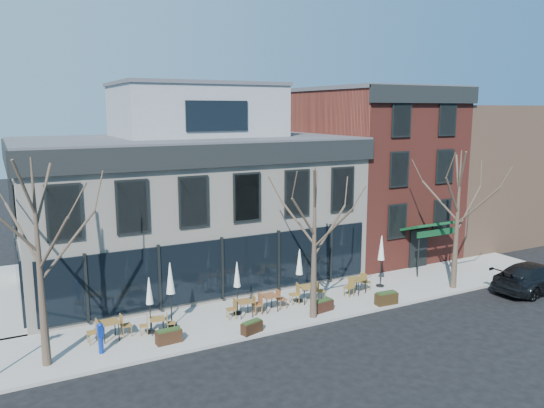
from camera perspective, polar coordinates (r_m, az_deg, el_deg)
name	(u,v)px	position (r m, az deg, el deg)	size (l,w,h in m)	color
ground	(222,304)	(27.49, -5.38, -10.65)	(120.00, 120.00, 0.00)	black
sidewalk_front	(299,305)	(27.00, 2.90, -10.84)	(33.50, 4.70, 0.15)	gray
corner_building	(188,198)	(30.90, -8.98, 0.68)	(18.39, 10.39, 11.10)	beige
red_brick_building	(370,170)	(36.86, 10.45, 3.59)	(8.20, 11.78, 11.18)	maroon
bg_building	(463,170)	(44.46, 19.83, 3.42)	(12.00, 12.00, 10.00)	#8C664C
tree_corner	(39,261)	(21.38, -23.74, -5.61)	(3.93, 3.98, 7.92)	#382B21
tree_mid	(314,241)	(24.34, 4.59, -4.03)	(3.50, 3.55, 7.04)	#382B21
tree_right	(458,218)	(29.97, 19.33, -1.44)	(3.72, 3.77, 7.48)	#382B21
parked_sedan	(535,277)	(32.28, 26.41, -7.05)	(2.19, 5.40, 1.57)	black
call_box	(100,337)	(22.71, -17.97, -13.43)	(0.26, 0.26, 1.31)	#0B2A94
cafe_set_0	(110,328)	(23.90, -17.07, -12.65)	(1.90, 0.80, 0.99)	brown
cafe_set_1	(157,324)	(24.07, -12.23, -12.48)	(1.60, 0.74, 0.82)	brown
cafe_set_2	(244,307)	(25.31, -2.98, -10.96)	(1.79, 0.75, 0.93)	brown
cafe_set_3	(269,301)	(25.90, -0.29, -10.40)	(1.85, 0.76, 0.97)	brown
cafe_set_4	(307,292)	(27.07, 3.84, -9.44)	(1.97, 0.86, 1.02)	brown
cafe_set_5	(357,284)	(28.59, 9.18, -8.51)	(1.93, 0.94, 0.99)	brown
umbrella_0	(149,294)	(23.69, -13.05, -9.39)	(0.40, 0.40, 2.51)	black
umbrella_1	(170,282)	(24.01, -10.88, -8.23)	(0.48, 0.48, 2.97)	black
umbrella_2	(237,277)	(25.21, -3.78, -7.88)	(0.41, 0.41, 2.55)	black
umbrella_3	(299,265)	(26.67, 2.97, -6.55)	(0.44, 0.44, 2.74)	black
umbrella_4	(381,251)	(29.49, 11.67, -4.94)	(0.46, 0.46, 2.86)	black
planter_0	(169,336)	(23.10, -11.04, -13.77)	(1.09, 0.48, 0.60)	#311C10
planter_1	(252,327)	(23.63, -2.19, -13.08)	(1.05, 0.65, 0.55)	black
planter_2	(323,305)	(26.09, 5.54, -10.80)	(1.06, 0.55, 0.57)	black
planter_3	(386,298)	(27.41, 12.20, -9.86)	(1.17, 0.53, 0.64)	#2F210F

